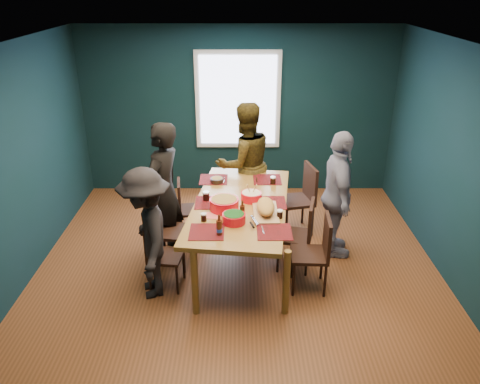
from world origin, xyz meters
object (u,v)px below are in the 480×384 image
object	(u,v)px
person_right	(338,195)
chair_left_mid	(164,224)
cutting_board	(266,208)
bowl_herbs	(234,218)
bowl_salad	(224,204)
person_far_left	(163,191)
person_back	(245,164)
chair_right_far	(302,194)
chair_right_mid	(302,230)
chair_right_near	(317,248)
chair_left_near	(159,250)
bowl_dumpling	(251,196)
person_near_left	(147,234)
dining_table	(240,209)
chair_left_far	(186,205)

from	to	relation	value
person_right	chair_left_mid	bearing A→B (deg)	95.77
cutting_board	bowl_herbs	bearing A→B (deg)	-149.04
chair_left_mid	bowl_salad	bearing A→B (deg)	-2.43
person_far_left	person_back	xyz separation A→B (m)	(1.03, 0.93, 0.00)
chair_right_far	person_back	world-z (taller)	person_back
chair_left_mid	person_back	size ratio (longest dim) A/B	0.53
bowl_salad	chair_right_mid	bearing A→B (deg)	3.08
chair_right_near	person_right	size ratio (longest dim) A/B	0.55
chair_left_near	bowl_herbs	world-z (taller)	bowl_herbs
bowl_dumpling	cutting_board	world-z (taller)	bowl_dumpling
person_near_left	bowl_salad	bearing A→B (deg)	103.68
dining_table	bowl_dumpling	distance (m)	0.20
chair_right_far	person_near_left	xyz separation A→B (m)	(-1.89, -1.45, 0.19)
chair_left_mid	chair_left_near	xyz separation A→B (m)	(-0.00, -0.47, -0.08)
person_right	bowl_salad	distance (m)	1.47
bowl_dumpling	chair_right_far	bearing A→B (deg)	45.39
chair_left_far	bowl_salad	size ratio (longest dim) A/B	2.43
chair_left_near	dining_table	bearing A→B (deg)	35.26
person_back	bowl_salad	distance (m)	1.36
person_right	bowl_herbs	distance (m)	1.48
chair_left_near	bowl_herbs	distance (m)	0.96
chair_left_near	chair_left_mid	bearing A→B (deg)	97.27
chair_right_mid	bowl_dumpling	xyz separation A→B (m)	(-0.62, 0.20, 0.37)
person_far_left	chair_left_near	bearing A→B (deg)	25.27
dining_table	chair_left_near	xyz separation A→B (m)	(-0.94, -0.50, -0.28)
bowl_herbs	chair_left_far	bearing A→B (deg)	119.87
chair_left_near	cutting_board	distance (m)	1.32
person_far_left	person_near_left	size ratio (longest dim) A/B	1.16
chair_right_near	bowl_herbs	distance (m)	1.02
chair_left_mid	chair_left_near	distance (m)	0.47
chair_right_mid	bowl_herbs	world-z (taller)	bowl_herbs
dining_table	person_right	bearing A→B (deg)	17.25
chair_left_far	person_near_left	xyz separation A→B (m)	(-0.29, -1.29, 0.28)
bowl_salad	chair_left_near	bearing A→B (deg)	-156.76
bowl_dumpling	person_back	bearing A→B (deg)	93.69
chair_left_near	person_near_left	world-z (taller)	person_near_left
chair_right_near	dining_table	bearing A→B (deg)	150.69
chair_right_far	cutting_board	distance (m)	1.28
bowl_herbs	cutting_board	distance (m)	0.43
chair_left_near	person_right	distance (m)	2.30
chair_left_far	chair_left_near	distance (m)	1.17
chair_right_far	bowl_dumpling	size ratio (longest dim) A/B	3.84
chair_right_mid	person_far_left	distance (m)	1.79
person_far_left	bowl_herbs	world-z (taller)	person_far_left
chair_right_far	bowl_salad	bearing A→B (deg)	-150.32
person_far_left	bowl_herbs	bearing A→B (deg)	73.78
chair_right_near	bowl_herbs	size ratio (longest dim) A/B	3.49
chair_left_near	person_near_left	size ratio (longest dim) A/B	0.54
dining_table	chair_left_far	size ratio (longest dim) A/B	2.79
chair_left_mid	chair_right_mid	bearing A→B (deg)	5.48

